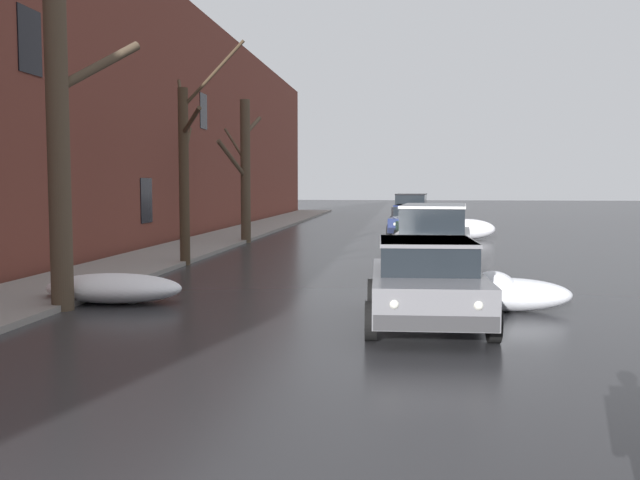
{
  "coord_description": "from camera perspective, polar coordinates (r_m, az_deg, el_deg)",
  "views": [
    {
      "loc": [
        1.74,
        -2.71,
        2.36
      ],
      "look_at": [
        0.2,
        10.11,
        1.34
      ],
      "focal_mm": 40.18,
      "sensor_mm": 36.0,
      "label": 1
    }
  ],
  "objects": [
    {
      "name": "sedan_grey_approaching_near_lane",
      "position": [
        12.06,
        8.49,
        -3.17
      ],
      "size": [
        2.11,
        4.12,
        1.42
      ],
      "color": "slate",
      "rests_on": "ground"
    },
    {
      "name": "snow_bank_near_corner_left",
      "position": [
        14.78,
        -16.04,
        -3.72
      ],
      "size": [
        2.75,
        1.45,
        0.57
      ],
      "color": "white",
      "rests_on": "ground"
    },
    {
      "name": "brick_townhouse_facade",
      "position": [
        22.94,
        -18.01,
        11.04
      ],
      "size": [
        0.63,
        80.0,
        10.1
      ],
      "color": "brown",
      "rests_on": "ground"
    },
    {
      "name": "suv_white_parked_kerbside_close",
      "position": [
        18.51,
        9.06,
        0.22
      ],
      "size": [
        2.27,
        4.42,
        1.82
      ],
      "color": "silver",
      "rests_on": "ground"
    },
    {
      "name": "snow_bank_along_left_kerb",
      "position": [
        30.91,
        11.51,
        0.82
      ],
      "size": [
        2.41,
        1.04,
        0.86
      ],
      "color": "white",
      "rests_on": "ground"
    },
    {
      "name": "sedan_darkblue_parked_far_down_block",
      "position": [
        31.81,
        7.35,
        1.59
      ],
      "size": [
        2.19,
        4.26,
        1.42
      ],
      "color": "navy",
      "rests_on": "ground"
    },
    {
      "name": "sedan_silver_at_far_intersection",
      "position": [
        46.49,
        7.56,
        2.5
      ],
      "size": [
        1.96,
        4.17,
        1.42
      ],
      "color": "#B7B7BC",
      "rests_on": "ground"
    },
    {
      "name": "suv_black_queued_behind_truck",
      "position": [
        38.91,
        7.29,
        2.47
      ],
      "size": [
        2.21,
        4.59,
        1.82
      ],
      "color": "black",
      "rests_on": "ground"
    },
    {
      "name": "bare_tree_far_down_block",
      "position": [
        28.68,
        -6.02,
        5.72
      ],
      "size": [
        1.64,
        3.21,
        5.66
      ],
      "color": "#4C3D2D",
      "rests_on": "ground"
    },
    {
      "name": "snow_bank_near_corner_right",
      "position": [
        13.69,
        14.27,
        -4.17
      ],
      "size": [
        2.43,
        0.96,
        0.75
      ],
      "color": "white",
      "rests_on": "ground"
    },
    {
      "name": "bare_tree_second_along_sidewalk",
      "position": [
        14.18,
        -20.07,
        9.99
      ],
      "size": [
        2.17,
        1.79,
        7.1
      ],
      "color": "#4C3D2D",
      "rests_on": "ground"
    },
    {
      "name": "sedan_green_parked_kerbside_mid",
      "position": [
        26.24,
        8.25,
        0.97
      ],
      "size": [
        2.22,
        4.08,
        1.42
      ],
      "color": "#1E5633",
      "rests_on": "ground"
    },
    {
      "name": "bare_tree_mid_block",
      "position": [
        21.0,
        -10.66,
        5.74
      ],
      "size": [
        2.4,
        3.25,
        6.38
      ],
      "color": "#423323",
      "rests_on": "ground"
    },
    {
      "name": "left_sidewalk_slab",
      "position": [
        22.19,
        -13.33,
        -1.54
      ],
      "size": [
        2.72,
        80.0,
        0.12
      ],
      "primitive_type": "cube",
      "color": "gray",
      "rests_on": "ground"
    }
  ]
}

